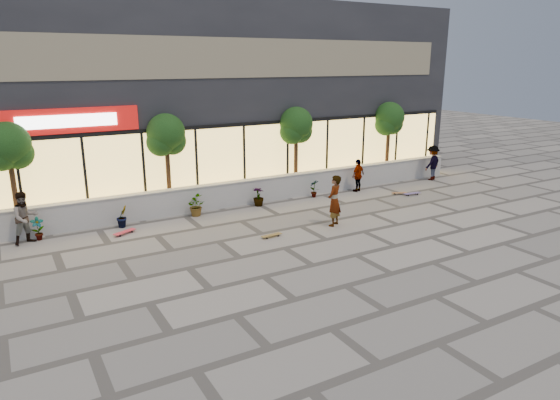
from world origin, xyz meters
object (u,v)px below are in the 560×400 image
skateboard_right_near (399,193)px  skateboard_center (271,235)px  skater_right_near (358,175)px  skateboard_right_far (412,193)px  tree_east (389,121)px  skater_center (334,201)px  skater_right_far (432,163)px  tree_west (8,149)px  skater_left (25,218)px  skateboard_left (125,232)px  tree_midwest (166,137)px  tree_mideast (296,128)px

skateboard_right_near → skateboard_center: bearing=-138.2°
skater_right_near → skateboard_right_far: bearing=114.9°
tree_east → skater_center: 8.71m
skateboard_center → skateboard_right_near: (7.86, 2.15, -0.01)m
skater_right_far → tree_west: bearing=-21.0°
skater_left → skateboard_right_far: 15.70m
skater_left → skateboard_left: (3.00, -0.70, -0.80)m
tree_west → tree_east: same height
skater_right_far → skateboard_right_near: size_ratio=2.51×
tree_midwest → skateboard_left: (-2.33, -2.10, -2.90)m
skater_left → skateboard_center: (7.32, -3.54, -0.81)m
skater_right_near → skateboard_center: skater_right_near is taller
skater_right_near → skateboard_right_far: (1.72, -1.78, -0.68)m
tree_mideast → skater_center: bearing=-105.6°
skater_left → tree_east: bearing=-15.9°
tree_east → skateboard_right_near: bearing=-120.6°
skater_left → skater_right_far: skater_left is taller
skater_right_far → skater_right_near: bearing=-16.7°
skateboard_right_near → skateboard_left: bearing=-156.8°
tree_west → skater_right_far: (18.80, -1.40, -2.10)m
tree_midwest → skater_center: bearing=-46.9°
skater_center → skater_right_far: bearing=170.4°
tree_mideast → skater_right_near: 3.65m
skater_center → skateboard_right_far: skater_center is taller
tree_west → skater_left: 2.53m
skater_right_near → tree_midwest: bearing=-28.3°
skater_right_far → skateboard_center: size_ratio=2.28×
tree_east → skateboard_left: 14.29m
tree_mideast → skater_center: (-1.38, -4.94, -2.04)m
tree_west → skateboard_right_far: (15.75, -3.18, -2.90)m
tree_mideast → skater_left: size_ratio=2.21×
skateboard_center → skateboard_right_far: size_ratio=0.91×
tree_midwest → skateboard_right_near: (9.85, -2.79, -2.92)m
tree_west → skater_right_near: bearing=-5.7°
tree_east → skateboard_right_far: size_ratio=4.61×
tree_west → tree_mideast: 11.50m
tree_mideast → skater_right_near: tree_mideast is taller
tree_midwest → skater_right_far: tree_midwest is taller
tree_west → skateboard_center: size_ratio=5.04×
skater_center → skater_right_far: size_ratio=1.07×
tree_midwest → tree_east: (11.50, 0.00, 0.00)m
skater_right_near → skater_right_far: 4.77m
skater_right_far → skateboard_right_far: skater_right_far is taller
skateboard_right_far → tree_west: bearing=174.7°
tree_midwest → skateboard_right_far: tree_midwest is taller
skater_left → skater_right_far: 18.63m
skateboard_center → skateboard_right_near: 8.15m
skater_right_far → skateboard_right_far: 3.62m
tree_mideast → skater_right_near: size_ratio=2.57×
tree_west → skateboard_left: 4.78m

